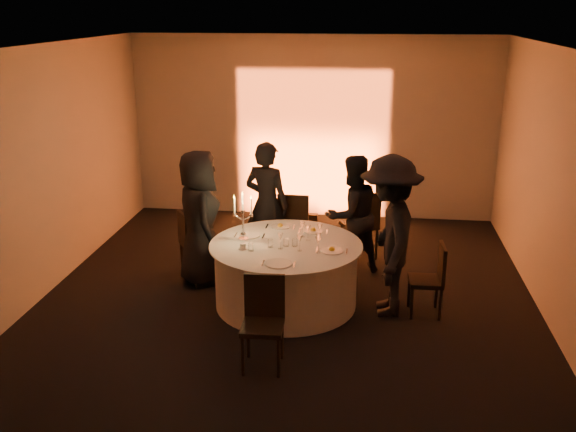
# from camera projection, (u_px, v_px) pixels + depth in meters

# --- Properties ---
(floor) EXTENTS (7.00, 7.00, 0.00)m
(floor) POSITION_uv_depth(u_px,v_px,m) (286.00, 303.00, 7.75)
(floor) COLOR black
(floor) RESTS_ON ground
(ceiling) EXTENTS (7.00, 7.00, 0.00)m
(ceiling) POSITION_uv_depth(u_px,v_px,m) (286.00, 48.00, 6.81)
(ceiling) COLOR white
(ceiling) RESTS_ON wall_back
(wall_back) EXTENTS (7.00, 0.00, 7.00)m
(wall_back) POSITION_uv_depth(u_px,v_px,m) (313.00, 128.00, 10.58)
(wall_back) COLOR #B9B5AC
(wall_back) RESTS_ON floor
(wall_front) EXTENTS (7.00, 0.00, 7.00)m
(wall_front) POSITION_uv_depth(u_px,v_px,m) (215.00, 333.00, 3.98)
(wall_front) COLOR #B9B5AC
(wall_front) RESTS_ON floor
(wall_left) EXTENTS (0.00, 7.00, 7.00)m
(wall_left) POSITION_uv_depth(u_px,v_px,m) (36.00, 176.00, 7.63)
(wall_left) COLOR #B9B5AC
(wall_left) RESTS_ON floor
(wall_right) EXTENTS (0.00, 7.00, 7.00)m
(wall_right) POSITION_uv_depth(u_px,v_px,m) (561.00, 193.00, 6.93)
(wall_right) COLOR #B9B5AC
(wall_right) RESTS_ON floor
(uplighter_fixture) EXTENTS (0.25, 0.12, 0.10)m
(uplighter_fixture) POSITION_uv_depth(u_px,v_px,m) (310.00, 217.00, 10.75)
(uplighter_fixture) COLOR black
(uplighter_fixture) RESTS_ON floor
(banquet_table) EXTENTS (1.80, 1.80, 0.77)m
(banquet_table) POSITION_uv_depth(u_px,v_px,m) (286.00, 274.00, 7.63)
(banquet_table) COLOR black
(banquet_table) RESTS_ON floor
(chair_left) EXTENTS (0.52, 0.52, 0.86)m
(chair_left) POSITION_uv_depth(u_px,v_px,m) (191.00, 239.00, 8.49)
(chair_left) COLOR black
(chair_left) RESTS_ON floor
(chair_back_left) EXTENTS (0.45, 0.45, 0.99)m
(chair_back_left) POSITION_uv_depth(u_px,v_px,m) (294.00, 223.00, 8.90)
(chair_back_left) COLOR black
(chair_back_left) RESTS_ON floor
(chair_back_right) EXTENTS (0.58, 0.58, 0.99)m
(chair_back_right) POSITION_uv_depth(u_px,v_px,m) (362.00, 221.00, 8.95)
(chair_back_right) COLOR black
(chair_back_right) RESTS_ON floor
(chair_right) EXTENTS (0.39, 0.39, 0.86)m
(chair_right) POSITION_uv_depth(u_px,v_px,m) (432.00, 276.00, 7.35)
(chair_right) COLOR black
(chair_right) RESTS_ON floor
(chair_front) EXTENTS (0.42, 0.42, 0.93)m
(chair_front) POSITION_uv_depth(u_px,v_px,m) (263.00, 316.00, 6.31)
(chair_front) COLOR black
(chair_front) RESTS_ON floor
(guest_left) EXTENTS (0.85, 1.00, 1.74)m
(guest_left) POSITION_uv_depth(u_px,v_px,m) (200.00, 218.00, 8.11)
(guest_left) COLOR black
(guest_left) RESTS_ON floor
(guest_back_left) EXTENTS (0.73, 0.60, 1.73)m
(guest_back_left) POSITION_uv_depth(u_px,v_px,m) (267.00, 205.00, 8.66)
(guest_back_left) COLOR black
(guest_back_left) RESTS_ON floor
(guest_back_right) EXTENTS (0.99, 0.95, 1.61)m
(guest_back_right) POSITION_uv_depth(u_px,v_px,m) (352.00, 215.00, 8.42)
(guest_back_right) COLOR black
(guest_back_right) RESTS_ON floor
(guest_right) EXTENTS (0.75, 1.24, 1.88)m
(guest_right) POSITION_uv_depth(u_px,v_px,m) (389.00, 236.00, 7.27)
(guest_right) COLOR black
(guest_right) RESTS_ON floor
(plate_left) EXTENTS (0.36, 0.25, 0.01)m
(plate_left) POSITION_uv_depth(u_px,v_px,m) (250.00, 235.00, 7.77)
(plate_left) COLOR white
(plate_left) RESTS_ON banquet_table
(plate_back_left) EXTENTS (0.36, 0.24, 0.08)m
(plate_back_left) POSITION_uv_depth(u_px,v_px,m) (280.00, 226.00, 8.07)
(plate_back_left) COLOR white
(plate_back_left) RESTS_ON banquet_table
(plate_back_right) EXTENTS (0.36, 0.25, 0.08)m
(plate_back_right) POSITION_uv_depth(u_px,v_px,m) (313.00, 230.00, 7.91)
(plate_back_right) COLOR white
(plate_back_right) RESTS_ON banquet_table
(plate_right) EXTENTS (0.36, 0.27, 0.08)m
(plate_right) POSITION_uv_depth(u_px,v_px,m) (332.00, 250.00, 7.29)
(plate_right) COLOR white
(plate_right) RESTS_ON banquet_table
(plate_front) EXTENTS (0.36, 0.29, 0.01)m
(plate_front) POSITION_uv_depth(u_px,v_px,m) (279.00, 264.00, 6.92)
(plate_front) COLOR white
(plate_front) RESTS_ON banquet_table
(coffee_cup) EXTENTS (0.11, 0.11, 0.07)m
(coffee_cup) POSITION_uv_depth(u_px,v_px,m) (243.00, 246.00, 7.35)
(coffee_cup) COLOR white
(coffee_cup) RESTS_ON banquet_table
(candelabra) EXTENTS (0.25, 0.12, 0.59)m
(candelabra) POSITION_uv_depth(u_px,v_px,m) (243.00, 223.00, 7.59)
(candelabra) COLOR silver
(candelabra) RESTS_ON banquet_table
(wine_glass_a) EXTENTS (0.07, 0.07, 0.19)m
(wine_glass_a) POSITION_uv_depth(u_px,v_px,m) (308.00, 230.00, 7.58)
(wine_glass_a) COLOR silver
(wine_glass_a) RESTS_ON banquet_table
(wine_glass_b) EXTENTS (0.07, 0.07, 0.19)m
(wine_glass_b) POSITION_uv_depth(u_px,v_px,m) (320.00, 228.00, 7.62)
(wine_glass_b) COLOR silver
(wine_glass_b) RESTS_ON banquet_table
(wine_glass_c) EXTENTS (0.07, 0.07, 0.19)m
(wine_glass_c) POSITION_uv_depth(u_px,v_px,m) (280.00, 238.00, 7.32)
(wine_glass_c) COLOR silver
(wine_glass_c) RESTS_ON banquet_table
(wine_glass_d) EXTENTS (0.07, 0.07, 0.19)m
(wine_glass_d) POSITION_uv_depth(u_px,v_px,m) (300.00, 239.00, 7.26)
(wine_glass_d) COLOR silver
(wine_glass_d) RESTS_ON banquet_table
(wine_glass_e) EXTENTS (0.07, 0.07, 0.19)m
(wine_glass_e) POSITION_uv_depth(u_px,v_px,m) (303.00, 226.00, 7.69)
(wine_glass_e) COLOR silver
(wine_glass_e) RESTS_ON banquet_table
(wine_glass_f) EXTENTS (0.07, 0.07, 0.19)m
(wine_glass_f) POSITION_uv_depth(u_px,v_px,m) (318.00, 237.00, 7.32)
(wine_glass_f) COLOR silver
(wine_glass_f) RESTS_ON banquet_table
(wine_glass_g) EXTENTS (0.07, 0.07, 0.19)m
(wine_glass_g) POSITION_uv_depth(u_px,v_px,m) (318.00, 241.00, 7.20)
(wine_glass_g) COLOR silver
(wine_glass_g) RESTS_ON banquet_table
(tumbler_a) EXTENTS (0.07, 0.07, 0.09)m
(tumbler_a) POSITION_uv_depth(u_px,v_px,m) (286.00, 242.00, 7.43)
(tumbler_a) COLOR silver
(tumbler_a) RESTS_ON banquet_table
(tumbler_b) EXTENTS (0.07, 0.07, 0.09)m
(tumbler_b) POSITION_uv_depth(u_px,v_px,m) (295.00, 243.00, 7.43)
(tumbler_b) COLOR silver
(tumbler_b) RESTS_ON banquet_table
(tumbler_c) EXTENTS (0.07, 0.07, 0.09)m
(tumbler_c) POSITION_uv_depth(u_px,v_px,m) (270.00, 243.00, 7.40)
(tumbler_c) COLOR silver
(tumbler_c) RESTS_ON banquet_table
(tumbler_d) EXTENTS (0.07, 0.07, 0.09)m
(tumbler_d) POSITION_uv_depth(u_px,v_px,m) (251.00, 247.00, 7.28)
(tumbler_d) COLOR silver
(tumbler_d) RESTS_ON banquet_table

